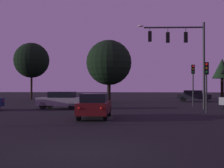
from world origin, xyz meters
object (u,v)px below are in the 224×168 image
Objects in this scene: traffic_light_corner_left at (206,77)px; car_nearside_lane at (95,105)px; car_far_lane at (194,96)px; traffic_light_corner_right at (193,77)px; tree_behind_sign at (32,60)px; tree_left_far at (222,69)px; traffic_signal_mast_arm at (184,48)px; tree_center_horizon at (109,63)px; car_crossing_right at (61,100)px.

car_nearside_lane is at bearing -152.59° from traffic_light_corner_left.
car_far_lane is (2.75, 18.27, -1.87)m from traffic_light_corner_left.
car_far_lane is at bearing 78.26° from traffic_light_corner_right.
traffic_light_corner_right is at bearing -33.63° from tree_behind_sign.
traffic_light_corner_left is 31.04m from tree_behind_sign.
tree_behind_sign is (-22.04, 14.66, 3.23)m from traffic_light_corner_right.
car_far_lane is 10.94m from tree_left_far.
traffic_signal_mast_arm is 1.82× the size of traffic_light_corner_right.
tree_behind_sign reaches higher than tree_left_far.
car_far_lane is at bearing 64.99° from car_nearside_lane.
traffic_signal_mast_arm is at bearing -53.45° from tree_center_horizon.
traffic_light_corner_right is 0.62× the size of tree_left_far.
tree_behind_sign is at bearing 171.12° from car_far_lane.
car_nearside_lane is 30.00m from tree_behind_sign.
traffic_light_corner_left is 7.43m from traffic_light_corner_right.
car_nearside_lane is 0.63× the size of tree_left_far.
traffic_signal_mast_arm is 24.55m from tree_left_far.
tree_left_far reaches higher than traffic_light_corner_right.
traffic_light_corner_left is 0.90× the size of traffic_light_corner_right.
traffic_light_corner_left is (0.99, -3.86, -2.67)m from traffic_signal_mast_arm.
tree_center_horizon is at bearing 92.89° from car_nearside_lane.
tree_left_far is 21.30m from tree_center_horizon.
car_far_lane is at bearing 20.61° from tree_center_horizon.
traffic_light_corner_left is at bearing -75.65° from traffic_signal_mast_arm.
tree_center_horizon is (-8.52, 14.03, 2.34)m from traffic_light_corner_left.
car_crossing_right is (-11.80, 3.58, -1.87)m from traffic_light_corner_left.
traffic_light_corner_right is 13.05m from car_crossing_right.
car_crossing_right is 0.62× the size of tree_left_far.
traffic_light_corner_right reaches higher than car_crossing_right.
traffic_light_corner_left is 0.42× the size of tree_behind_sign.
traffic_signal_mast_arm is 11.21m from car_nearside_lane.
tree_center_horizon is at bearing 126.55° from traffic_signal_mast_arm.
tree_behind_sign reaches higher than car_nearside_lane.
traffic_light_corner_left reaches higher than car_crossing_right.
car_crossing_right is 31.02m from tree_left_far.
traffic_light_corner_right is at bearing 86.20° from traffic_light_corner_left.
traffic_signal_mast_arm is 0.96× the size of tree_center_horizon.
traffic_signal_mast_arm reaches higher than traffic_light_corner_left.
car_nearside_lane is at bearing -60.95° from car_crossing_right.
tree_behind_sign is (-21.55, 22.07, 3.51)m from traffic_light_corner_left.
traffic_signal_mast_arm reaches higher than car_nearside_lane.
tree_left_far reaches higher than car_crossing_right.
car_nearside_lane is 1.01× the size of car_crossing_right.
traffic_light_corner_left is 18.57m from car_far_lane.
traffic_light_corner_right is 26.66m from tree_behind_sign.
car_far_lane is (3.74, 14.41, -4.54)m from traffic_signal_mast_arm.
car_nearside_lane is 0.47× the size of tree_behind_sign.
tree_left_far is (8.85, 26.36, 2.27)m from traffic_light_corner_left.
tree_behind_sign is at bearing 146.37° from traffic_light_corner_right.
traffic_light_corner_left is 12.47m from car_crossing_right.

